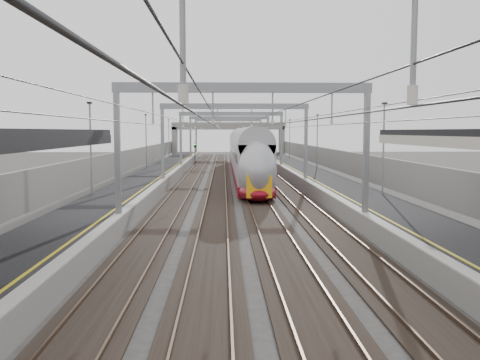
{
  "coord_description": "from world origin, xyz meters",
  "views": [
    {
      "loc": [
        -0.98,
        -5.0,
        5.18
      ],
      "look_at": [
        0.0,
        26.48,
        2.3
      ],
      "focal_mm": 40.0,
      "sensor_mm": 36.0,
      "label": 1
    }
  ],
  "objects": [
    {
      "name": "wall_right",
      "position": [
        11.2,
        45.0,
        1.6
      ],
      "size": [
        0.3,
        120.0,
        3.2
      ],
      "primitive_type": "cube",
      "color": "gray",
      "rests_on": "ground"
    },
    {
      "name": "wall_left",
      "position": [
        -11.2,
        45.0,
        1.6
      ],
      "size": [
        0.3,
        120.0,
        3.2
      ],
      "primitive_type": "cube",
      "color": "gray",
      "rests_on": "ground"
    },
    {
      "name": "signal_red_far",
      "position": [
        5.4,
        68.66,
        2.42
      ],
      "size": [
        0.32,
        0.32,
        3.48
      ],
      "color": "black",
      "rests_on": "ground"
    },
    {
      "name": "train",
      "position": [
        1.5,
        55.64,
        2.18
      ],
      "size": [
        2.83,
        51.52,
        4.47
      ],
      "color": "maroon",
      "rests_on": "ground"
    },
    {
      "name": "platform_left",
      "position": [
        -8.0,
        45.0,
        0.5
      ],
      "size": [
        4.0,
        120.0,
        1.0
      ],
      "primitive_type": "cube",
      "color": "black",
      "rests_on": "ground"
    },
    {
      "name": "signal_green",
      "position": [
        -5.2,
        74.66,
        2.42
      ],
      "size": [
        0.32,
        0.32,
        3.48
      ],
      "color": "black",
      "rests_on": "ground"
    },
    {
      "name": "tracks",
      "position": [
        0.0,
        45.0,
        0.05
      ],
      "size": [
        11.4,
        140.0,
        0.2
      ],
      "color": "black",
      "rests_on": "ground"
    },
    {
      "name": "overhead_line",
      "position": [
        0.0,
        51.62,
        6.14
      ],
      "size": [
        13.0,
        140.0,
        6.6
      ],
      "color": "gray",
      "rests_on": "platform_left"
    },
    {
      "name": "platform_right",
      "position": [
        8.0,
        45.0,
        0.5
      ],
      "size": [
        4.0,
        120.0,
        1.0
      ],
      "primitive_type": "cube",
      "color": "black",
      "rests_on": "ground"
    },
    {
      "name": "signal_red_near",
      "position": [
        3.2,
        70.94,
        2.42
      ],
      "size": [
        0.32,
        0.32,
        3.48
      ],
      "color": "black",
      "rests_on": "ground"
    },
    {
      "name": "overbridge",
      "position": [
        0.0,
        100.0,
        5.31
      ],
      "size": [
        22.0,
        2.2,
        6.9
      ],
      "color": "gray",
      "rests_on": "ground"
    }
  ]
}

